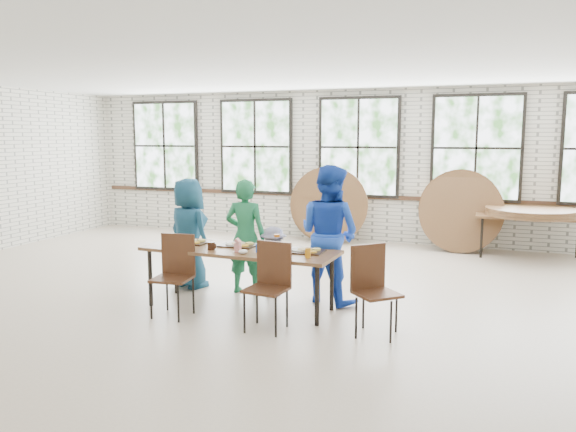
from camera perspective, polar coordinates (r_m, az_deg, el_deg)
name	(u,v)px	position (r m, az deg, el deg)	size (l,w,h in m)	color
room	(358,150)	(11.19, 7.17, 6.70)	(12.00, 12.00, 12.00)	beige
dining_table	(240,253)	(6.84, -4.95, -3.75)	(2.43, 0.91, 0.74)	brown
chair_near_left	(175,268)	(6.75, -11.38, -5.18)	(0.46, 0.45, 0.95)	#472817
chair_near_right	(270,278)	(6.16, -1.82, -6.31)	(0.46, 0.45, 0.95)	#472817
chair_spare	(372,282)	(6.06, 8.56, -6.63)	(0.58, 0.58, 0.95)	#472817
adult_teal	(189,233)	(7.89, -10.05, -1.73)	(0.74, 0.48, 1.52)	navy
adult_green	(246,236)	(7.49, -4.33, -2.09)	(0.56, 0.37, 1.54)	#1F7646
toddler	(273,261)	(7.40, -1.49, -4.62)	(0.60, 0.34, 0.92)	#151542
adult_blue	(329,234)	(7.08, 4.20, -1.84)	(0.85, 0.66, 1.74)	blue
storage_table	(531,219)	(10.51, 23.43, -0.25)	(1.81, 0.78, 0.74)	brown
tabletop_clutter	(251,248)	(6.75, -3.78, -3.24)	(1.99, 0.62, 0.11)	black
round_tops_stacked	(531,212)	(10.49, 23.47, 0.39)	(1.50, 1.50, 0.13)	brown
round_tops_leaning	(392,208)	(10.82, 10.48, 0.78)	(4.07, 0.44, 1.50)	brown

